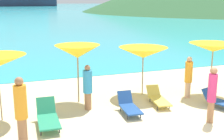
% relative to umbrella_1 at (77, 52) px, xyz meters
% --- Properties ---
extents(ground_plane, '(50.00, 100.00, 0.30)m').
position_rel_umbrella_1_xyz_m(ground_plane, '(2.79, 6.20, -2.16)').
color(ground_plane, beige).
extents(ocean_water, '(650.00, 440.00, 0.02)m').
position_rel_umbrella_1_xyz_m(ocean_water, '(2.79, 223.70, -2.00)').
color(ocean_water, '#2DADBC').
rests_on(ocean_water, ground_plane).
extents(umbrella_1, '(1.80, 1.80, 2.26)m').
position_rel_umbrella_1_xyz_m(umbrella_1, '(0.00, 0.00, 0.00)').
color(umbrella_1, '#9E7F59').
rests_on(umbrella_1, ground_plane).
extents(umbrella_2, '(2.09, 2.09, 2.03)m').
position_rel_umbrella_1_xyz_m(umbrella_2, '(2.76, 0.03, -0.21)').
color(umbrella_2, '#9E7F59').
rests_on(umbrella_2, ground_plane).
extents(umbrella_3, '(2.11, 2.11, 2.20)m').
position_rel_umbrella_1_xyz_m(umbrella_3, '(5.43, -0.97, 0.01)').
color(umbrella_3, '#9E7F59').
rests_on(umbrella_3, ground_plane).
extents(lounge_chair_1, '(0.64, 1.42, 0.66)m').
position_rel_umbrella_1_xyz_m(lounge_chair_1, '(1.39, -1.77, -1.73)').
color(lounge_chair_1, '#1E478C').
rests_on(lounge_chair_1, ground_plane).
extents(lounge_chair_2, '(0.68, 1.61, 0.75)m').
position_rel_umbrella_1_xyz_m(lounge_chair_2, '(-1.45, -1.93, -1.70)').
color(lounge_chair_2, '#268C66').
rests_on(lounge_chair_2, ground_plane).
extents(lounge_chair_3, '(1.01, 1.57, 0.63)m').
position_rel_umbrella_1_xyz_m(lounge_chair_3, '(4.79, -2.42, -1.74)').
color(lounge_chair_3, '#1E478C').
rests_on(lounge_chair_3, ground_plane).
extents(lounge_chair_4, '(0.74, 1.63, 0.57)m').
position_rel_umbrella_1_xyz_m(lounge_chair_4, '(2.81, -1.26, -1.77)').
color(lounge_chair_4, '#D8BF4C').
rests_on(lounge_chair_4, ground_plane).
extents(beachgoer_0, '(0.28, 0.28, 1.85)m').
position_rel_umbrella_1_xyz_m(beachgoer_0, '(3.57, -3.42, -1.00)').
color(beachgoer_0, '#A3704C').
rests_on(beachgoer_0, ground_plane).
extents(beachgoer_1, '(0.35, 0.35, 1.90)m').
position_rel_umbrella_1_xyz_m(beachgoer_1, '(-2.27, -2.86, -1.00)').
color(beachgoer_1, '#A3704C').
rests_on(beachgoer_1, ground_plane).
extents(beachgoer_3, '(0.34, 0.34, 1.66)m').
position_rel_umbrella_1_xyz_m(beachgoer_3, '(0.13, -0.92, -1.13)').
color(beachgoer_3, '#A3704C').
rests_on(beachgoer_3, ground_plane).
extents(beachgoer_4, '(0.30, 0.30, 1.71)m').
position_rel_umbrella_1_xyz_m(beachgoer_4, '(4.34, -0.96, -1.09)').
color(beachgoer_4, '#DBAA84').
rests_on(beachgoer_4, ground_plane).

